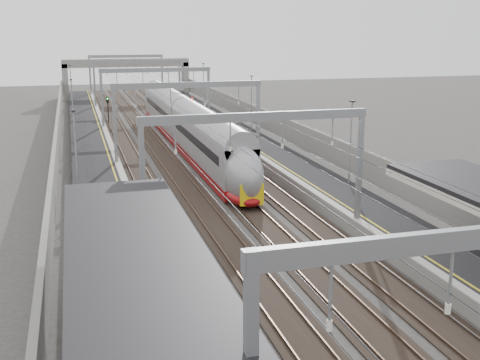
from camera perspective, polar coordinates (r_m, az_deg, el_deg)
platform_left at (r=55.31m, az=-13.58°, el=1.74°), size 4.00×120.00×1.00m
platform_right at (r=58.04m, az=2.40°, el=2.70°), size 4.00×120.00×1.00m
tracks at (r=56.22m, az=-5.39°, el=1.80°), size 11.40×140.00×0.20m
overhead_line at (r=61.74m, az=-6.64°, el=8.60°), size 13.00×140.00×6.60m
canopy_left at (r=14.00m, az=-7.18°, el=-15.53°), size 4.40×30.00×4.24m
overbridge at (r=109.71m, az=-10.73°, el=10.39°), size 22.00×2.20×6.90m
wall_left at (r=55.09m, az=-16.97°, el=2.64°), size 0.30×120.00×3.20m
wall_right at (r=58.88m, az=5.38°, el=3.90°), size 0.30×120.00×3.20m
train at (r=60.87m, az=-4.88°, el=4.66°), size 2.61×47.51×4.13m
signal_green at (r=80.31m, az=-12.43°, el=6.95°), size 0.32×0.32×3.48m
signal_red_near at (r=75.76m, az=-5.78°, el=6.79°), size 0.32×0.32×3.48m
signal_red_far at (r=79.12m, az=-4.58°, el=7.13°), size 0.32×0.32×3.48m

